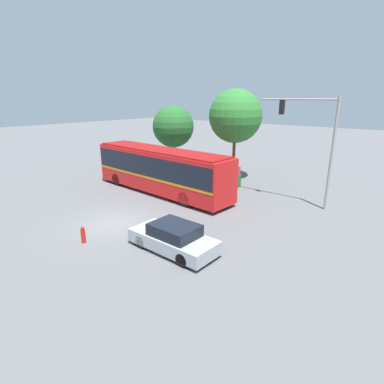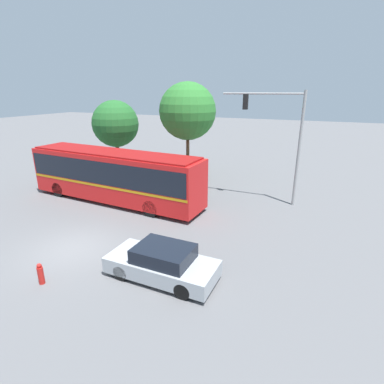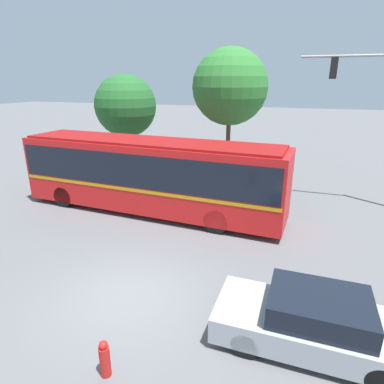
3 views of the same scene
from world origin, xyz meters
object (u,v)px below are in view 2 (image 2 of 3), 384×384
sedan_foreground (162,263)px  traffic_light_pole (282,131)px  fire_hydrant (41,274)px  street_tree_centre (188,111)px  city_bus (114,173)px  street_tree_left (115,124)px

sedan_foreground → traffic_light_pole: 11.32m
fire_hydrant → traffic_light_pole: bearing=61.6°
traffic_light_pole → street_tree_centre: 8.38m
sedan_foreground → fire_hydrant: sedan_foreground is taller
street_tree_centre → fire_hydrant: bearing=-86.3°
city_bus → street_tree_centre: street_tree_centre is taller
street_tree_left → city_bus: bearing=-54.3°
sedan_foreground → street_tree_left: 18.23m
street_tree_left → fire_hydrant: size_ratio=7.19×
city_bus → sedan_foreground: bearing=141.6°
sedan_foreground → traffic_light_pole: bearing=-104.1°
city_bus → sedan_foreground: 9.45m
sedan_foreground → street_tree_left: size_ratio=0.70×
street_tree_centre → fire_hydrant: (1.00, -15.54, -4.97)m
city_bus → street_tree_left: street_tree_left is taller
street_tree_left → street_tree_centre: (7.02, 0.09, 1.25)m
fire_hydrant → city_bus: bearing=109.5°
traffic_light_pole → street_tree_centre: bearing=-21.8°
sedan_foreground → street_tree_centre: 15.02m
city_bus → traffic_light_pole: 10.87m
sedan_foreground → fire_hydrant: size_ratio=5.06×
fire_hydrant → street_tree_left: bearing=117.4°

